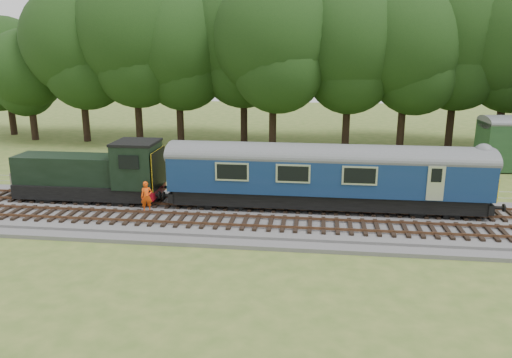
# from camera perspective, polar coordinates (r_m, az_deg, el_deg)

# --- Properties ---
(ground) EXTENTS (120.00, 120.00, 0.00)m
(ground) POSITION_cam_1_polar(r_m,az_deg,el_deg) (28.39, 0.55, -4.66)
(ground) COLOR #466525
(ground) RESTS_ON ground
(ballast) EXTENTS (70.00, 7.00, 0.35)m
(ballast) POSITION_cam_1_polar(r_m,az_deg,el_deg) (28.33, 0.55, -4.33)
(ballast) COLOR #4C4C4F
(ballast) RESTS_ON ground
(track_north) EXTENTS (67.20, 2.40, 0.21)m
(track_north) POSITION_cam_1_polar(r_m,az_deg,el_deg) (29.57, 0.86, -2.99)
(track_north) COLOR black
(track_north) RESTS_ON ballast
(track_south) EXTENTS (67.20, 2.40, 0.21)m
(track_south) POSITION_cam_1_polar(r_m,az_deg,el_deg) (26.75, 0.17, -4.98)
(track_south) COLOR black
(track_south) RESTS_ON ballast
(fence) EXTENTS (64.00, 0.12, 1.00)m
(fence) POSITION_cam_1_polar(r_m,az_deg,el_deg) (32.63, 1.45, -2.01)
(fence) COLOR #6B6054
(fence) RESTS_ON ground
(tree_line) EXTENTS (70.00, 8.00, 18.00)m
(tree_line) POSITION_cam_1_polar(r_m,az_deg,el_deg) (49.58, 3.43, 3.92)
(tree_line) COLOR black
(tree_line) RESTS_ON ground
(dmu_railcar) EXTENTS (18.05, 2.86, 3.88)m
(dmu_railcar) POSITION_cam_1_polar(r_m,az_deg,el_deg) (28.81, 7.98, 0.91)
(dmu_railcar) COLOR black
(dmu_railcar) RESTS_ON ground
(shunter_loco) EXTENTS (8.91, 2.60, 3.38)m
(shunter_loco) POSITION_cam_1_polar(r_m,az_deg,el_deg) (31.89, -17.94, 0.52)
(shunter_loco) COLOR black
(shunter_loco) RESTS_ON ground
(worker) EXTENTS (0.76, 0.63, 1.77)m
(worker) POSITION_cam_1_polar(r_m,az_deg,el_deg) (29.05, -12.40, -1.99)
(worker) COLOR #FB4E0D
(worker) RESTS_ON ballast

